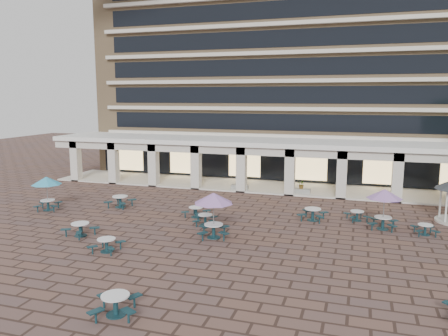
{
  "coord_description": "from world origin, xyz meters",
  "views": [
    {
      "loc": [
        7.65,
        -23.74,
        8.26
      ],
      "look_at": [
        -0.75,
        3.0,
        3.65
      ],
      "focal_mm": 35.0,
      "sensor_mm": 36.0,
      "label": 1
    }
  ],
  "objects_px": {
    "picnic_table_2": "(116,303)",
    "picnic_table_0": "(80,228)",
    "planter_right": "(301,189)",
    "planter_left": "(240,185)"
  },
  "relations": [
    {
      "from": "picnic_table_2",
      "to": "planter_left",
      "type": "height_order",
      "value": "planter_left"
    },
    {
      "from": "picnic_table_0",
      "to": "picnic_table_2",
      "type": "relative_size",
      "value": 0.95
    },
    {
      "from": "picnic_table_2",
      "to": "picnic_table_0",
      "type": "bearing_deg",
      "value": 113.75
    },
    {
      "from": "picnic_table_2",
      "to": "planter_left",
      "type": "relative_size",
      "value": 1.46
    },
    {
      "from": "planter_left",
      "to": "picnic_table_0",
      "type": "bearing_deg",
      "value": -110.49
    },
    {
      "from": "picnic_table_2",
      "to": "planter_right",
      "type": "bearing_deg",
      "value": 61.48
    },
    {
      "from": "picnic_table_2",
      "to": "planter_right",
      "type": "height_order",
      "value": "planter_right"
    },
    {
      "from": "picnic_table_0",
      "to": "planter_left",
      "type": "relative_size",
      "value": 1.39
    },
    {
      "from": "picnic_table_0",
      "to": "picnic_table_2",
      "type": "distance_m",
      "value": 10.57
    },
    {
      "from": "picnic_table_2",
      "to": "planter_right",
      "type": "relative_size",
      "value": 1.46
    }
  ]
}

